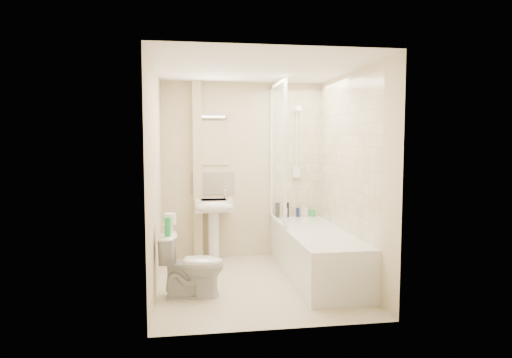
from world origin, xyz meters
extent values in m
plane|color=beige|center=(0.00, 0.00, 0.00)|extent=(2.50, 2.50, 0.00)
cube|color=beige|center=(0.00, 1.25, 1.20)|extent=(2.20, 0.02, 2.40)
cube|color=beige|center=(-1.10, 0.00, 1.20)|extent=(0.02, 2.50, 2.40)
cube|color=beige|center=(1.10, 0.00, 1.20)|extent=(0.02, 2.50, 2.40)
cube|color=white|center=(0.00, 0.00, 2.40)|extent=(2.20, 2.50, 0.02)
cube|color=beige|center=(0.75, 1.24, 1.42)|extent=(0.70, 0.01, 1.75)
cube|color=beige|center=(1.09, 0.20, 1.42)|extent=(0.01, 2.10, 1.75)
cube|color=beige|center=(-0.62, 1.19, 1.20)|extent=(0.12, 0.12, 2.40)
cube|color=beige|center=(-0.42, 1.24, 1.03)|extent=(0.60, 0.02, 0.30)
cube|color=white|center=(-0.42, 1.24, 1.58)|extent=(0.46, 0.01, 0.60)
cube|color=silver|center=(-0.42, 1.22, 1.95)|extent=(0.42, 0.07, 0.07)
cube|color=white|center=(0.75, 0.20, 0.28)|extent=(0.70, 2.10, 0.55)
cube|color=white|center=(0.75, 0.20, 0.49)|extent=(0.56, 1.96, 0.05)
cube|color=white|center=(0.40, 0.80, 1.45)|extent=(0.01, 0.90, 1.80)
cube|color=white|center=(0.40, 1.23, 1.45)|extent=(0.04, 0.04, 1.80)
cube|color=white|center=(0.40, 0.35, 1.45)|extent=(0.04, 0.04, 1.80)
cube|color=white|center=(0.40, 0.80, 2.33)|extent=(0.04, 0.90, 0.04)
cube|color=white|center=(0.40, 0.80, 0.57)|extent=(0.04, 0.90, 0.03)
cylinder|color=white|center=(0.75, 1.22, 1.55)|extent=(0.02, 0.02, 0.90)
cylinder|color=white|center=(0.75, 1.22, 1.10)|extent=(0.05, 0.05, 0.02)
cylinder|color=white|center=(0.75, 1.22, 2.00)|extent=(0.05, 0.05, 0.02)
cylinder|color=white|center=(0.75, 1.15, 2.03)|extent=(0.08, 0.11, 0.11)
cube|color=white|center=(0.75, 1.21, 1.17)|extent=(0.10, 0.05, 0.14)
cylinder|color=white|center=(0.73, 1.19, 1.60)|extent=(0.01, 0.13, 0.84)
cylinder|color=white|center=(-0.42, 1.08, 0.33)|extent=(0.14, 0.14, 0.66)
cube|color=white|center=(-0.42, 1.05, 0.76)|extent=(0.49, 0.38, 0.15)
ellipsoid|color=white|center=(-0.42, 0.88, 0.76)|extent=(0.49, 0.21, 0.15)
cube|color=silver|center=(-0.42, 1.05, 0.81)|extent=(0.34, 0.25, 0.04)
cylinder|color=white|center=(-0.58, 1.16, 0.88)|extent=(0.03, 0.03, 0.10)
cylinder|color=white|center=(-0.26, 1.16, 0.88)|extent=(0.03, 0.03, 0.10)
sphere|color=white|center=(-0.58, 1.16, 0.93)|extent=(0.04, 0.04, 0.04)
sphere|color=white|center=(-0.26, 1.16, 0.93)|extent=(0.04, 0.04, 0.04)
cylinder|color=black|center=(0.47, 1.16, 0.65)|extent=(0.06, 0.06, 0.20)
cylinder|color=white|center=(0.60, 1.16, 0.62)|extent=(0.05, 0.05, 0.14)
cylinder|color=black|center=(0.61, 1.16, 0.65)|extent=(0.05, 0.05, 0.20)
cylinder|color=navy|center=(0.76, 1.16, 0.61)|extent=(0.04, 0.04, 0.13)
cylinder|color=beige|center=(0.83, 1.16, 0.63)|extent=(0.06, 0.06, 0.16)
cylinder|color=white|center=(0.88, 1.16, 0.61)|extent=(0.06, 0.06, 0.13)
cylinder|color=green|center=(0.97, 1.16, 0.60)|extent=(0.07, 0.07, 0.10)
imported|color=white|center=(-0.72, -0.29, 0.33)|extent=(0.51, 0.73, 0.66)
cylinder|color=white|center=(-0.97, -0.21, 0.71)|extent=(0.11, 0.11, 0.09)
cylinder|color=white|center=(-0.94, -0.22, 0.81)|extent=(0.12, 0.12, 0.11)
cylinder|color=green|center=(-0.96, -0.38, 0.76)|extent=(0.06, 0.06, 0.19)
camera|label=1|loc=(-0.76, -4.97, 1.63)|focal=32.00mm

